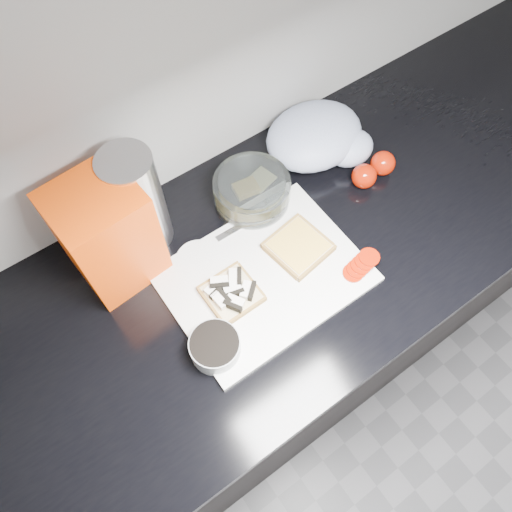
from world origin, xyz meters
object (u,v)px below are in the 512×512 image
(glass_bowl, at_px, (252,192))
(bread_bag, at_px, (108,235))
(cutting_board, at_px, (264,276))
(steel_canister, at_px, (138,202))

(glass_bowl, bearing_deg, bread_bag, 176.06)
(cutting_board, height_order, steel_canister, steel_canister)
(bread_bag, distance_m, steel_canister, 0.09)
(glass_bowl, height_order, bread_bag, bread_bag)
(cutting_board, distance_m, steel_canister, 0.30)
(glass_bowl, xyz_separation_m, bread_bag, (-0.32, 0.02, 0.09))
(bread_bag, bearing_deg, steel_canister, 17.97)
(glass_bowl, distance_m, bread_bag, 0.33)
(steel_canister, bearing_deg, glass_bowl, -13.48)
(cutting_board, bearing_deg, glass_bowl, 62.39)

